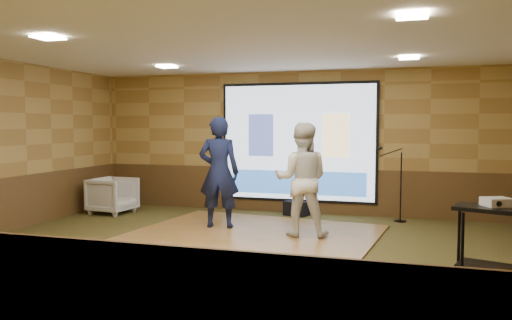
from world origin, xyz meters
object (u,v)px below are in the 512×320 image
(player_left, at_px, (219,172))
(projector, at_px, (497,202))
(projector_screen, at_px, (298,144))
(av_table, at_px, (496,232))
(banquet_chair, at_px, (113,195))
(player_right, at_px, (302,179))
(duffel_bag, at_px, (296,208))
(mic_stand, at_px, (398,196))
(dance_floor, at_px, (255,233))

(player_left, distance_m, projector, 4.69)
(projector_screen, height_order, av_table, projector_screen)
(banquet_chair, bearing_deg, player_right, -98.52)
(av_table, bearing_deg, banquet_chair, 156.58)
(projector_screen, bearing_deg, banquet_chair, -162.92)
(projector_screen, height_order, banquet_chair, projector_screen)
(projector_screen, xyz_separation_m, banquet_chair, (-3.74, -1.15, -1.10))
(player_left, height_order, av_table, player_left)
(duffel_bag, bearing_deg, player_left, -121.99)
(player_left, bearing_deg, duffel_bag, -131.77)
(player_left, xyz_separation_m, projector, (4.21, -2.06, -0.05))
(player_left, bearing_deg, mic_stand, -161.97)
(player_right, relative_size, mic_stand, 1.29)
(projector_screen, xyz_separation_m, player_right, (0.54, -2.25, -0.51))
(dance_floor, height_order, projector, projector)
(duffel_bag, bearing_deg, projector, -50.12)
(player_right, distance_m, duffel_bag, 2.18)
(dance_floor, xyz_separation_m, player_left, (-0.76, 0.25, 1.01))
(projector_screen, relative_size, mic_stand, 2.29)
(av_table, height_order, banquet_chair, av_table)
(dance_floor, relative_size, banquet_chair, 4.82)
(projector_screen, height_order, dance_floor, projector_screen)
(projector_screen, distance_m, dance_floor, 2.69)
(av_table, bearing_deg, player_left, 152.81)
(dance_floor, height_order, av_table, av_table)
(projector_screen, relative_size, av_table, 3.57)
(player_right, bearing_deg, dance_floor, -7.73)
(av_table, xyz_separation_m, banquet_chair, (-6.92, 3.00, -0.26))
(av_table, height_order, duffel_bag, av_table)
(player_left, xyz_separation_m, player_right, (1.56, -0.26, -0.06))
(player_left, relative_size, player_right, 1.06)
(player_right, height_order, av_table, player_right)
(player_right, xyz_separation_m, banquet_chair, (-4.28, 1.10, -0.59))
(projector_screen, distance_m, duffel_bag, 1.36)
(player_left, xyz_separation_m, mic_stand, (3.07, 1.62, -0.53))
(banquet_chair, bearing_deg, dance_floor, -101.50)
(projector, relative_size, banquet_chair, 0.35)
(player_left, bearing_deg, player_right, 160.73)
(dance_floor, bearing_deg, projector, -27.73)
(av_table, height_order, mic_stand, mic_stand)
(player_right, height_order, projector, player_right)
(projector, height_order, duffel_bag, projector)
(projector_screen, bearing_deg, projector, -51.82)
(projector, relative_size, mic_stand, 0.20)
(av_table, relative_size, projector, 3.16)
(player_left, relative_size, projector, 6.78)
(player_right, relative_size, av_table, 2.02)
(mic_stand, distance_m, banquet_chair, 5.85)
(dance_floor, distance_m, player_right, 1.25)
(player_left, relative_size, av_table, 2.14)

